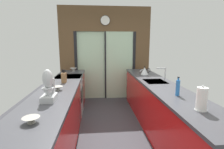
# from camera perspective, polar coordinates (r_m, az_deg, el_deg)

# --- Properties ---
(ground_plane) EXTENTS (5.04, 7.60, 0.02)m
(ground_plane) POSITION_cam_1_polar(r_m,az_deg,el_deg) (3.69, -0.54, -16.62)
(ground_plane) COLOR #38383D
(back_wall_unit) EXTENTS (2.64, 0.12, 2.70)m
(back_wall_unit) POSITION_cam_1_polar(r_m,az_deg,el_deg) (5.08, -2.26, 8.79)
(back_wall_unit) COLOR brown
(back_wall_unit) RESTS_ON ground_plane
(left_counter_run) EXTENTS (0.62, 3.80, 0.92)m
(left_counter_run) POSITION_cam_1_polar(r_m,az_deg,el_deg) (3.12, -17.15, -12.72)
(left_counter_run) COLOR red
(left_counter_run) RESTS_ON ground_plane
(right_counter_run) EXTENTS (0.62, 3.80, 0.92)m
(right_counter_run) POSITION_cam_1_polar(r_m,az_deg,el_deg) (3.42, 15.54, -10.59)
(right_counter_run) COLOR red
(right_counter_run) RESTS_ON ground_plane
(sink_faucet) EXTENTS (0.19, 0.02, 0.27)m
(sink_faucet) POSITION_cam_1_polar(r_m,az_deg,el_deg) (3.53, 16.87, 0.76)
(sink_faucet) COLOR #B7BABC
(sink_faucet) RESTS_ON right_counter_run
(oven_range) EXTENTS (0.60, 0.60, 0.92)m
(oven_range) POSITION_cam_1_polar(r_m,az_deg,el_deg) (4.16, -13.99, -6.84)
(oven_range) COLOR #B7BABC
(oven_range) RESTS_ON ground_plane
(mixing_bowl_near) EXTENTS (0.16, 0.16, 0.06)m
(mixing_bowl_near) POSITION_cam_1_polar(r_m,az_deg,el_deg) (1.84, -25.35, -13.50)
(mixing_bowl_near) COLOR gray
(mixing_bowl_near) RESTS_ON left_counter_run
(mixing_bowl_mid) EXTENTS (0.16, 0.16, 0.07)m
(mixing_bowl_mid) POSITION_cam_1_polar(r_m,az_deg,el_deg) (2.88, -17.63, -4.37)
(mixing_bowl_mid) COLOR gray
(mixing_bowl_mid) RESTS_ON left_counter_run
(mixing_bowl_far) EXTENTS (0.18, 0.18, 0.09)m
(mixing_bowl_far) POSITION_cam_1_polar(r_m,az_deg,el_deg) (4.73, -12.75, 1.65)
(mixing_bowl_far) COLOR silver
(mixing_bowl_far) RESTS_ON left_counter_run
(knife_block) EXTENTS (0.08, 0.14, 0.26)m
(knife_block) POSITION_cam_1_polar(r_m,az_deg,el_deg) (3.40, -15.72, -0.95)
(knife_block) COLOR brown
(knife_block) RESTS_ON left_counter_run
(stand_mixer) EXTENTS (0.17, 0.27, 0.42)m
(stand_mixer) POSITION_cam_1_polar(r_m,az_deg,el_deg) (2.37, -20.39, -4.53)
(stand_mixer) COLOR #B7BABC
(stand_mixer) RESTS_ON left_counter_run
(kettle) EXTENTS (0.27, 0.19, 0.20)m
(kettle) POSITION_cam_1_polar(r_m,az_deg,el_deg) (4.21, 10.82, 1.21)
(kettle) COLOR #B7BABC
(kettle) RESTS_ON right_counter_run
(soap_bottle_far) EXTENTS (0.06, 0.06, 0.28)m
(soap_bottle_far) POSITION_cam_1_polar(r_m,az_deg,el_deg) (2.63, 21.09, -4.07)
(soap_bottle_far) COLOR #286BB7
(soap_bottle_far) RESTS_ON right_counter_run
(paper_towel_roll) EXTENTS (0.13, 0.13, 0.30)m
(paper_towel_roll) POSITION_cam_1_polar(r_m,az_deg,el_deg) (2.16, 27.75, -7.34)
(paper_towel_roll) COLOR #B7BABC
(paper_towel_roll) RESTS_ON right_counter_run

